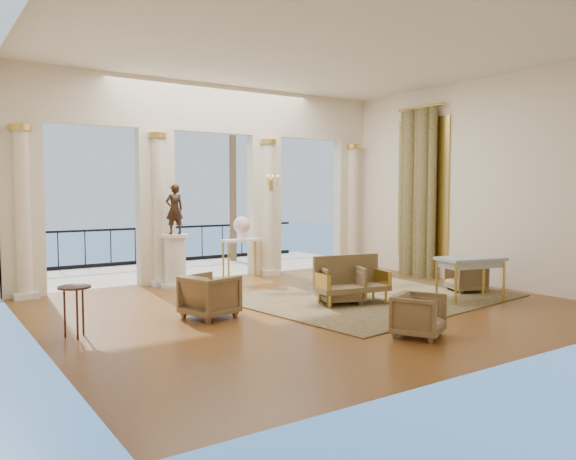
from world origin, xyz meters
TOP-DOWN VIEW (x-y plane):
  - floor at (0.00, 0.00)m, footprint 9.00×9.00m
  - room_walls at (0.00, -1.12)m, footprint 9.00×9.00m
  - arcade at (-0.00, 3.82)m, footprint 9.00×0.56m
  - terrace at (0.00, 5.80)m, footprint 10.00×3.60m
  - balustrade at (0.00, 7.40)m, footprint 9.00×0.06m
  - palm_tree at (2.00, 6.60)m, footprint 2.00×2.00m
  - curtain at (4.28, 1.50)m, footprint 0.33×1.40m
  - window_frame at (4.47, 1.50)m, footprint 0.04×1.60m
  - wall_sconce at (1.40, 3.51)m, footprint 0.30×0.11m
  - rug at (1.50, -0.01)m, footprint 5.41×4.46m
  - armchair_a at (0.05, -2.55)m, footprint 0.86×0.85m
  - armchair_b at (0.61, -0.11)m, footprint 0.95×0.92m
  - armchair_c at (3.48, -0.62)m, footprint 0.82×0.84m
  - armchair_d at (-1.87, 0.19)m, footprint 0.90×0.93m
  - settee at (0.76, -0.21)m, footprint 1.41×0.81m
  - game_table at (2.76, -1.29)m, footprint 1.31×0.89m
  - pedestal at (-1.20, 3.27)m, footprint 0.62×0.62m
  - statue at (-1.20, 3.27)m, footprint 0.39×0.26m
  - console_table at (0.60, 3.55)m, footprint 0.99×0.42m
  - urn at (0.60, 3.55)m, footprint 0.40×0.40m
  - side_table at (-4.00, 0.11)m, footprint 0.45×0.45m

SIDE VIEW (x-z plane):
  - terrace at x=0.00m, z-range -0.10..0.00m
  - floor at x=0.00m, z-range 0.00..0.00m
  - rug at x=1.50m, z-range 0.00..0.02m
  - armchair_a at x=0.05m, z-range 0.00..0.67m
  - armchair_c at x=3.48m, z-range 0.00..0.68m
  - armchair_b at x=0.61m, z-range 0.00..0.77m
  - armchair_d at x=-1.87m, z-range 0.00..0.78m
  - balustrade at x=0.00m, z-range -0.11..0.92m
  - settee at x=0.76m, z-range 0.00..0.88m
  - pedestal at x=-1.20m, z-range -0.02..1.11m
  - side_table at x=-4.00m, z-range 0.26..0.99m
  - game_table at x=2.76m, z-range 0.33..1.15m
  - console_table at x=0.60m, z-range 0.30..1.23m
  - urn at x=0.60m, z-range 0.96..1.50m
  - statue at x=-1.20m, z-range 1.14..2.20m
  - curtain at x=4.28m, z-range -0.03..4.06m
  - window_frame at x=4.47m, z-range 0.40..3.80m
  - wall_sconce at x=1.40m, z-range 2.06..2.40m
  - arcade at x=0.00m, z-range 0.33..4.83m
  - room_walls at x=0.00m, z-range -1.62..7.38m
  - palm_tree at x=2.00m, z-range 1.84..6.34m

